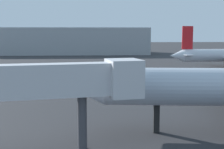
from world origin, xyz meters
TOP-DOWN VIEW (x-y plane):
  - jet_bridge at (-7.78, 13.83)m, footprint 17.22×5.46m
  - terminal_building at (-16.56, 129.51)m, footprint 71.45×24.71m

SIDE VIEW (x-z plane):
  - jet_bridge at x=-7.78m, z-range 1.79..8.50m
  - terminal_building at x=-16.56m, z-range 0.00..10.83m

